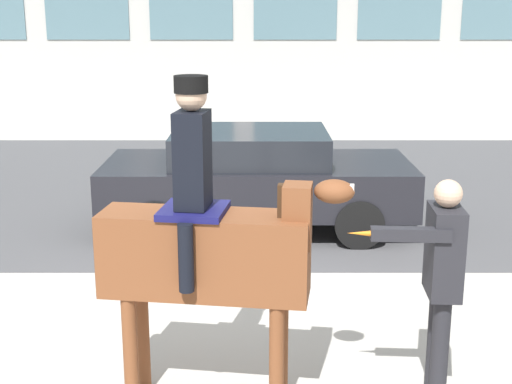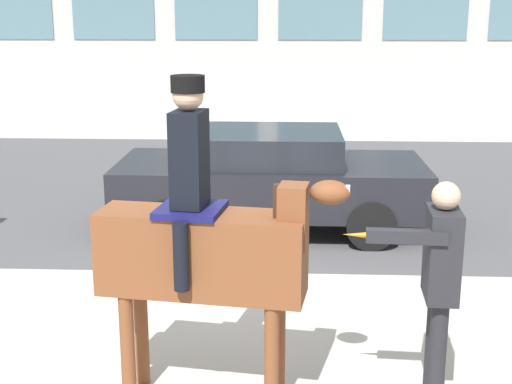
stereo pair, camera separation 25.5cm
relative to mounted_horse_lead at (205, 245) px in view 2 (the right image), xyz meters
The scene contains 5 objects.
ground_plane 2.58m from the mounted_horse_lead, 89.96° to the left, with size 80.00×80.00×0.00m, color #9E9B93.
road_surface 7.11m from the mounted_horse_lead, 89.99° to the left, with size 19.39×8.50×0.01m.
mounted_horse_lead is the anchor object (origin of this frame).
pedestrian_bystander 1.70m from the mounted_horse_lead, ahead, with size 0.84×0.43×1.78m.
street_car_near_lane 4.52m from the mounted_horse_lead, 85.54° to the left, with size 4.13×1.87×1.36m.
Camera 2 is at (0.60, -7.18, 2.94)m, focal length 50.00 mm.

